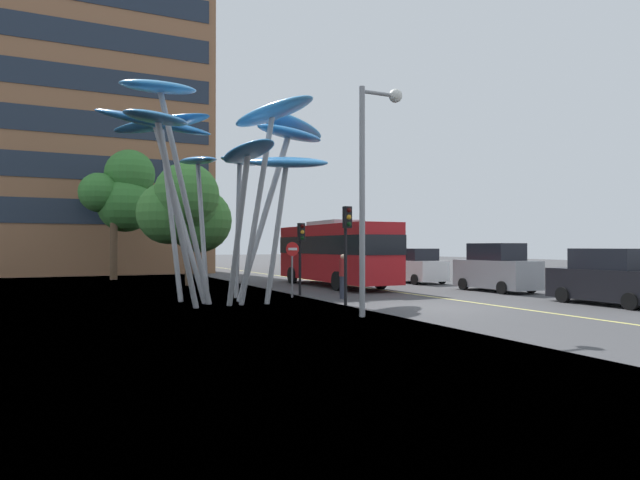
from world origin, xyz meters
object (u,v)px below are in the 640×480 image
(street_lamp, at_px, (372,168))
(car_parked_near, at_px, (611,279))
(traffic_light_kerb_far, at_px, (301,243))
(pedestrian, at_px, (343,276))
(no_entry_sign, at_px, (292,260))
(red_bus, at_px, (335,251))
(traffic_light_kerb_near, at_px, (347,234))
(car_side_street, at_px, (360,263))
(leaf_sculpture, at_px, (231,144))
(car_parked_mid, at_px, (496,269))
(car_parked_far, at_px, (417,267))
(car_far_side, at_px, (312,261))

(street_lamp, bearing_deg, car_parked_near, -5.82)
(traffic_light_kerb_far, relative_size, car_parked_near, 0.71)
(pedestrian, bearing_deg, no_entry_sign, 140.66)
(red_bus, xyz_separation_m, traffic_light_kerb_near, (-3.97, -8.85, 0.70))
(car_side_street, bearing_deg, red_bus, -128.73)
(red_bus, relative_size, leaf_sculpture, 0.98)
(leaf_sculpture, height_order, car_side_street, leaf_sculpture)
(red_bus, height_order, street_lamp, street_lamp)
(car_side_street, bearing_deg, car_parked_mid, -89.50)
(traffic_light_kerb_near, distance_m, car_side_street, 18.32)
(red_bus, bearing_deg, traffic_light_kerb_near, -114.17)
(red_bus, height_order, car_parked_far, red_bus)
(red_bus, distance_m, no_entry_sign, 6.83)
(traffic_light_kerb_near, bearing_deg, no_entry_sign, 99.21)
(red_bus, distance_m, car_far_side, 14.47)
(traffic_light_kerb_near, bearing_deg, car_far_side, 68.58)
(traffic_light_kerb_near, xyz_separation_m, car_side_street, (9.41, 15.63, -1.62))
(car_side_street, distance_m, pedestrian, 15.63)
(leaf_sculpture, bearing_deg, car_parked_far, 25.45)
(red_bus, xyz_separation_m, traffic_light_kerb_far, (-3.86, -4.30, 0.39))
(car_far_side, xyz_separation_m, street_lamp, (-9.55, -25.51, 3.62))
(traffic_light_kerb_near, bearing_deg, car_parked_near, -24.17)
(traffic_light_kerb_far, bearing_deg, car_parked_mid, -12.43)
(red_bus, bearing_deg, car_parked_near, -68.61)
(car_side_street, bearing_deg, traffic_light_kerb_far, -130.00)
(leaf_sculpture, height_order, car_far_side, leaf_sculpture)
(car_parked_mid, height_order, no_entry_sign, no_entry_sign)
(car_parked_far, bearing_deg, leaf_sculpture, -154.55)
(car_side_street, bearing_deg, car_parked_far, -88.90)
(red_bus, distance_m, street_lamp, 13.08)
(car_parked_mid, relative_size, car_parked_far, 1.13)
(car_side_street, relative_size, no_entry_sign, 1.60)
(car_parked_near, distance_m, car_parked_far, 13.12)
(car_parked_far, height_order, pedestrian, car_parked_far)
(pedestrian, relative_size, no_entry_sign, 0.78)
(car_parked_mid, distance_m, no_entry_sign, 10.24)
(traffic_light_kerb_near, bearing_deg, car_parked_mid, 14.53)
(car_far_side, bearing_deg, red_bus, -109.58)
(red_bus, xyz_separation_m, car_parked_near, (5.05, -12.89, -0.97))
(leaf_sculpture, relative_size, traffic_light_kerb_near, 2.87)
(street_lamp, bearing_deg, red_bus, 68.41)
(traffic_light_kerb_near, relative_size, car_far_side, 0.86)
(red_bus, xyz_separation_m, car_parked_far, (5.57, 0.22, -0.99))
(car_parked_far, relative_size, street_lamp, 0.52)
(leaf_sculpture, bearing_deg, car_side_street, 44.57)
(leaf_sculpture, height_order, car_parked_far, leaf_sculpture)
(traffic_light_kerb_near, height_order, car_parked_near, traffic_light_kerb_near)
(leaf_sculpture, distance_m, traffic_light_kerb_far, 5.61)
(car_far_side, xyz_separation_m, pedestrian, (-7.71, -20.06, -0.09))
(red_bus, xyz_separation_m, no_entry_sign, (-4.59, -5.05, -0.36))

